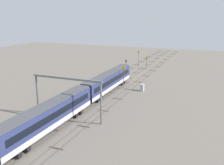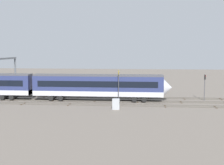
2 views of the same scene
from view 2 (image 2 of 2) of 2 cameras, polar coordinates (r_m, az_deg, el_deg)
name	(u,v)px [view 2 (image 2 of 2)]	position (r m, az deg, el deg)	size (l,w,h in m)	color
ground_plane	(75,101)	(57.58, -7.03, -3.38)	(189.16, 189.16, 0.00)	slate
track_near_foreground	(69,104)	(53.54, -8.00, -4.04)	(173.16, 2.40, 0.16)	#59544C
track_with_train	(75,100)	(57.57, -7.03, -3.31)	(173.16, 2.40, 0.16)	#59544C
track_middle	(79,97)	(61.62, -6.18, -2.67)	(173.16, 2.40, 0.16)	#59544C
overhead_gantry	(0,69)	(61.78, -20.19, 2.35)	(0.40, 14.26, 7.95)	slate
speed_sign_mid_trackside	(119,82)	(53.32, 1.26, 0.03)	(0.14, 0.91, 5.97)	#4C4C51
signal_light_trackside_departure	(205,84)	(59.29, 17.00, -0.23)	(0.31, 0.32, 4.89)	#4C4C51
relay_cabinet	(116,104)	(48.68, 0.75, -4.05)	(1.16, 0.82, 1.74)	#B2B7BC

